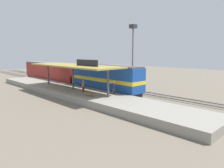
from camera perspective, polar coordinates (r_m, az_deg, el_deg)
name	(u,v)px	position (r m, az deg, el deg)	size (l,w,h in m)	color
ground_plane	(105,90)	(37.19, -1.98, -1.62)	(120.00, 120.00, 0.00)	#706656
track_near	(96,91)	(35.90, -4.36, -1.96)	(3.20, 110.00, 0.16)	#5F5649
track_far	(115,88)	(38.94, 0.87, -1.11)	(3.20, 110.00, 0.16)	#5F5649
platform	(73,92)	(33.14, -10.51, -2.23)	(6.00, 44.00, 0.90)	gray
station_canopy	(73,66)	(32.55, -10.62, 4.83)	(5.20, 18.00, 4.70)	#47474C
platform_bench	(89,93)	(27.49, -6.28, -2.45)	(0.44, 1.70, 0.50)	#333338
locomotive	(104,79)	(33.91, -2.07, 1.51)	(2.93, 14.43, 4.44)	#28282D
passenger_carriage_single	(51,72)	(48.76, -16.35, 3.20)	(2.90, 20.00, 4.24)	#28282D
freight_car	(103,76)	(41.16, -2.51, 2.13)	(2.80, 12.00, 3.54)	#28282D
light_mast	(133,43)	(39.79, 5.72, 11.15)	(1.10, 1.10, 11.70)	slate
person_waiting	(114,87)	(28.87, 0.49, -0.84)	(0.34, 0.34, 1.71)	#4C4C51
person_walking	(83,86)	(30.44, -7.88, -0.43)	(0.34, 0.34, 1.71)	maroon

